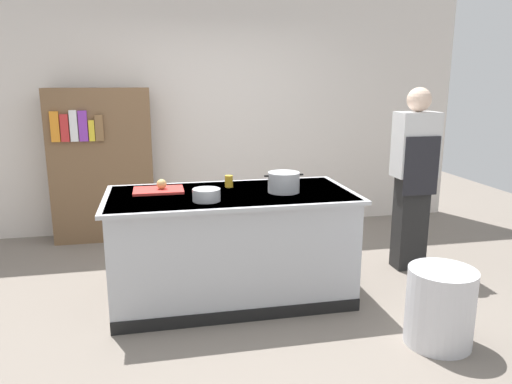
{
  "coord_description": "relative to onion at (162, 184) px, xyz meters",
  "views": [
    {
      "loc": [
        -0.57,
        -3.74,
        1.79
      ],
      "look_at": [
        0.25,
        0.2,
        0.85
      ],
      "focal_mm": 33.96,
      "sensor_mm": 36.0,
      "label": 1
    }
  ],
  "objects": [
    {
      "name": "bookshelf",
      "position": [
        -0.63,
        1.63,
        -0.11
      ],
      "size": [
        1.1,
        0.31,
        1.7
      ],
      "color": "brown",
      "rests_on": "ground_plane"
    },
    {
      "name": "juice_cup",
      "position": [
        0.56,
        0.05,
        -0.01
      ],
      "size": [
        0.07,
        0.07,
        0.1
      ],
      "primitive_type": "cylinder",
      "color": "yellow",
      "rests_on": "counter_island"
    },
    {
      "name": "back_wall",
      "position": [
        0.54,
        1.93,
        0.54
      ],
      "size": [
        6.4,
        0.12,
        3.0
      ],
      "primitive_type": "cube",
      "color": "silver",
      "rests_on": "ground_plane"
    },
    {
      "name": "onion",
      "position": [
        0.0,
        0.0,
        0.0
      ],
      "size": [
        0.08,
        0.08,
        0.08
      ],
      "primitive_type": "sphere",
      "color": "tan",
      "rests_on": "cutting_board"
    },
    {
      "name": "stock_pot",
      "position": [
        0.96,
        -0.23,
        0.02
      ],
      "size": [
        0.32,
        0.26,
        0.16
      ],
      "color": "#B7BABF",
      "rests_on": "counter_island"
    },
    {
      "name": "ground_plane",
      "position": [
        0.54,
        -0.17,
        -0.96
      ],
      "size": [
        10.0,
        10.0,
        0.0
      ],
      "primitive_type": "plane",
      "color": "slate"
    },
    {
      "name": "counter_island",
      "position": [
        0.54,
        -0.17,
        -0.5
      ],
      "size": [
        1.98,
        0.98,
        0.9
      ],
      "color": "#B7BABF",
      "rests_on": "ground_plane"
    },
    {
      "name": "cutting_board",
      "position": [
        -0.03,
        -0.0,
        -0.05
      ],
      "size": [
        0.4,
        0.28,
        0.02
      ],
      "primitive_type": "cube",
      "color": "red",
      "rests_on": "counter_island"
    },
    {
      "name": "mixing_bowl",
      "position": [
        0.32,
        -0.39,
        -0.01
      ],
      "size": [
        0.21,
        0.21,
        0.09
      ],
      "primitive_type": "cylinder",
      "color": "#B7BABF",
      "rests_on": "counter_island"
    },
    {
      "name": "person_chef",
      "position": [
        2.32,
        0.14,
        -0.05
      ],
      "size": [
        0.38,
        0.25,
        1.72
      ],
      "rotation": [
        0.0,
        0.0,
        1.24
      ],
      "color": "#242424",
      "rests_on": "ground_plane"
    },
    {
      "name": "trash_bin",
      "position": [
        1.82,
        -1.18,
        -0.69
      ],
      "size": [
        0.46,
        0.46,
        0.54
      ],
      "primitive_type": "cylinder",
      "color": "silver",
      "rests_on": "ground_plane"
    }
  ]
}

